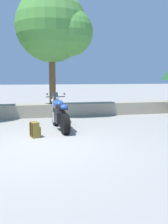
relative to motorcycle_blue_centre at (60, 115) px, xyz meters
name	(u,v)px	position (x,y,z in m)	size (l,w,h in m)	color
ground_plane	(35,147)	(-0.89, -1.90, -0.49)	(120.00, 120.00, 0.00)	gray
stone_wall	(30,111)	(-0.89, 2.90, -0.21)	(36.00, 0.80, 0.55)	gray
motorcycle_blue_centre	(60,115)	(0.00, 0.00, 0.00)	(0.67, 2.07, 1.18)	black
rider_backpack	(35,129)	(-0.83, -0.92, -0.24)	(0.31, 0.34, 0.47)	brown
leafy_tree_mid_left	(55,28)	(0.25, 2.87, 3.29)	(3.18, 3.03, 4.82)	brown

